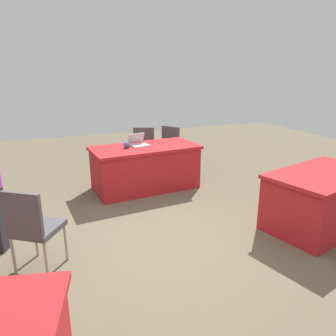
{
  "coord_description": "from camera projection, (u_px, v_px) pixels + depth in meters",
  "views": [
    {
      "loc": [
        1.27,
        3.38,
        2.08
      ],
      "look_at": [
        -0.17,
        -0.15,
        0.9
      ],
      "focal_mm": 34.39,
      "sensor_mm": 36.0,
      "label": 1
    }
  ],
  "objects": [
    {
      "name": "chair_aisle",
      "position": [
        144.0,
        146.0,
        6.66
      ],
      "size": [
        0.58,
        0.58,
        0.96
      ],
      "rotation": [
        0.0,
        0.0,
        2.74
      ],
      "color": "#9E9993",
      "rests_on": "ground"
    },
    {
      "name": "laptop_silver",
      "position": [
        139.0,
        143.0,
        5.71
      ],
      "size": [
        0.37,
        0.35,
        0.21
      ],
      "rotation": [
        0.0,
        0.0,
        0.2
      ],
      "color": "silver",
      "rests_on": "table_foreground"
    },
    {
      "name": "table_mid_right",
      "position": [
        321.0,
        199.0,
        4.35
      ],
      "size": [
        1.73,
        1.25,
        0.78
      ],
      "rotation": [
        0.0,
        0.0,
        0.24
      ],
      "color": "#AD1E23",
      "rests_on": "ground"
    },
    {
      "name": "scissors_red",
      "position": [
        161.0,
        143.0,
        5.91
      ],
      "size": [
        0.17,
        0.13,
        0.01
      ],
      "primitive_type": "cube",
      "rotation": [
        0.0,
        0.0,
        0.55
      ],
      "color": "red",
      "rests_on": "table_foreground"
    },
    {
      "name": "yarn_ball",
      "position": [
        127.0,
        145.0,
        5.52
      ],
      "size": [
        0.1,
        0.1,
        0.1
      ],
      "primitive_type": "sphere",
      "color": "#3F5999",
      "rests_on": "table_foreground"
    },
    {
      "name": "chair_near_front",
      "position": [
        174.0,
        145.0,
        6.81
      ],
      "size": [
        0.61,
        0.61,
        0.95
      ],
      "rotation": [
        0.0,
        0.0,
        2.16
      ],
      "color": "#9E9993",
      "rests_on": "ground"
    },
    {
      "name": "chair_tucked_right",
      "position": [
        33.0,
        225.0,
        3.3
      ],
      "size": [
        0.61,
        0.61,
        0.95
      ],
      "rotation": [
        0.0,
        0.0,
        2.53
      ],
      "color": "#9E9993",
      "rests_on": "ground"
    },
    {
      "name": "ground_plane",
      "position": [
        160.0,
        241.0,
        4.07
      ],
      "size": [
        14.4,
        14.4,
        0.0
      ],
      "primitive_type": "plane",
      "color": "brown"
    },
    {
      "name": "table_foreground",
      "position": [
        145.0,
        167.0,
        5.76
      ],
      "size": [
        1.92,
        1.04,
        0.78
      ],
      "rotation": [
        0.0,
        0.0,
        0.07
      ],
      "color": "#AD1E23",
      "rests_on": "ground"
    }
  ]
}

